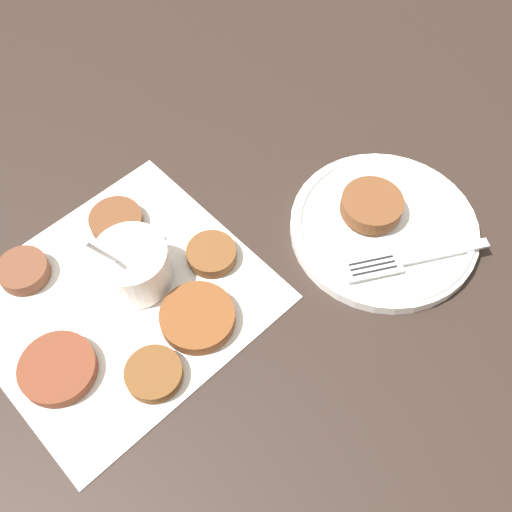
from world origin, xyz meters
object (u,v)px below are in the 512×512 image
sauce_bowl (134,267)px  fritter_on_plate (372,205)px  serving_plate (384,227)px  fork (401,261)px

sauce_bowl → fritter_on_plate: (0.29, -0.08, 0.00)m
sauce_bowl → serving_plate: size_ratio=0.50×
serving_plate → fork: bearing=-112.2°
fritter_on_plate → serving_plate: bearing=-80.5°
serving_plate → sauce_bowl: bearing=159.5°
sauce_bowl → fork: bearing=-31.3°
fork → fritter_on_plate: bearing=77.0°
sauce_bowl → fritter_on_plate: bearing=-16.4°
serving_plate → fritter_on_plate: bearing=99.5°
serving_plate → fritter_on_plate: fritter_on_plate is taller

